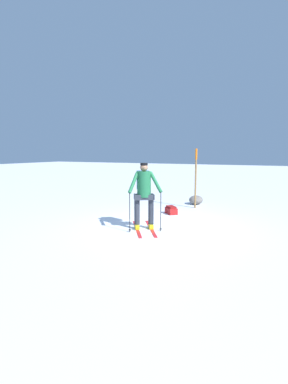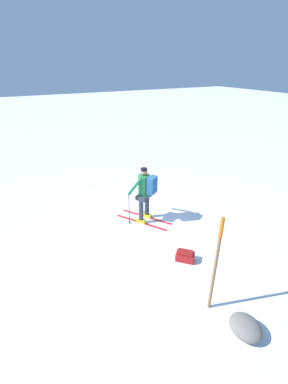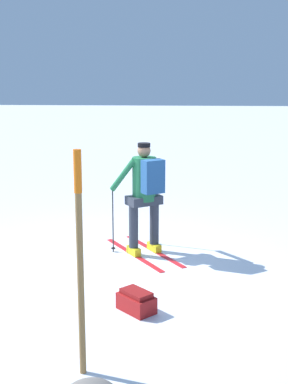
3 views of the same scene
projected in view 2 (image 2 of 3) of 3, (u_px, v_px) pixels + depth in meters
The scene contains 5 objects.
ground_plane at pixel (142, 230), 7.90m from camera, with size 80.00×80.00×0.00m, color white.
skier at pixel (145, 191), 7.92m from camera, with size 1.79×1.39×1.81m.
dropped_backpack at pixel (185, 256), 6.65m from camera, with size 0.53×0.53×0.27m.
trail_marker at pixel (216, 260), 4.84m from camera, with size 0.07×0.07×2.22m.
rock_boulder at pixel (246, 327), 4.81m from camera, with size 0.64×0.54×0.35m, color slate.
Camera 2 is at (5.79, -3.01, 4.61)m, focal length 24.00 mm.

